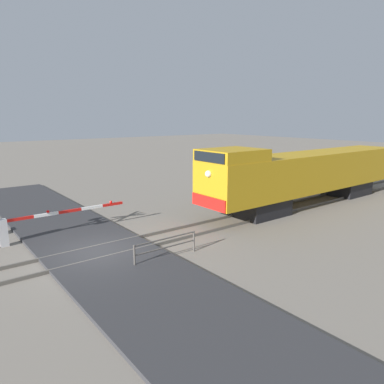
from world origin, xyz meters
name	(u,v)px	position (x,y,z in m)	size (l,w,h in m)	color
ground_plane	(99,254)	(0.00, 0.00, 0.00)	(160.00, 160.00, 0.00)	slate
rail_track_left	(93,248)	(-0.72, 0.00, 0.07)	(0.08, 80.00, 0.15)	#59544C
rail_track_right	(106,257)	(0.72, 0.00, 0.07)	(0.08, 80.00, 0.15)	#59544C
road_surface	(99,252)	(0.00, 0.00, 0.07)	(36.00, 4.65, 0.14)	#2D2D30
locomotive	(307,173)	(0.00, 14.83, 2.13)	(2.81, 18.07, 4.12)	black
crossing_gate	(24,224)	(-3.58, -2.18, 0.87)	(0.36, 6.55, 1.38)	silver
guard_railing	(166,245)	(2.27, 1.98, 0.63)	(0.08, 3.03, 0.95)	#4C4742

